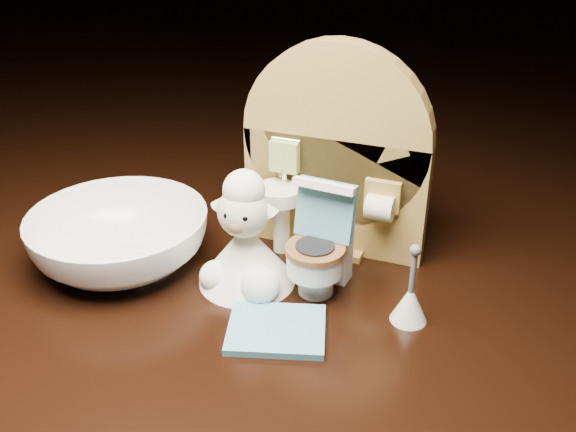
{
  "coord_description": "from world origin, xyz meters",
  "views": [
    {
      "loc": [
        0.11,
        -0.32,
        0.24
      ],
      "look_at": [
        -0.02,
        0.02,
        0.05
      ],
      "focal_mm": 40.0,
      "sensor_mm": 36.0,
      "label": 1
    }
  ],
  "objects": [
    {
      "name": "toilet_brush",
      "position": [
        0.07,
        -0.0,
        0.01
      ],
      "size": [
        0.02,
        0.02,
        0.05
      ],
      "color": "white",
      "rests_on": "ground"
    },
    {
      "name": "plush_lamb",
      "position": [
        -0.04,
        -0.0,
        0.03
      ],
      "size": [
        0.06,
        0.06,
        0.08
      ],
      "rotation": [
        0.0,
        0.0,
        0.08
      ],
      "color": "white",
      "rests_on": "ground"
    },
    {
      "name": "bath_mat",
      "position": [
        -0.0,
        -0.04,
        0.0
      ],
      "size": [
        0.07,
        0.06,
        0.0
      ],
      "primitive_type": "cube",
      "rotation": [
        0.0,
        0.0,
        0.29
      ],
      "color": "#5498AE",
      "rests_on": "ground"
    },
    {
      "name": "toy_toilet",
      "position": [
        0.01,
        0.01,
        0.03
      ],
      "size": [
        0.04,
        0.05,
        0.08
      ],
      "rotation": [
        0.0,
        0.0,
        -0.08
      ],
      "color": "white",
      "rests_on": "ground"
    },
    {
      "name": "backdrop_panel",
      "position": [
        -0.0,
        0.06,
        0.07
      ],
      "size": [
        0.13,
        0.05,
        0.15
      ],
      "color": "#A5843C",
      "rests_on": "ground"
    },
    {
      "name": "ceramic_bowl",
      "position": [
        -0.13,
        -0.01,
        0.02
      ],
      "size": [
        0.15,
        0.15,
        0.04
      ],
      "primitive_type": "imported",
      "rotation": [
        0.0,
        0.0,
        -0.33
      ],
      "color": "white",
      "rests_on": "ground"
    }
  ]
}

